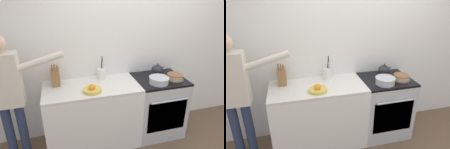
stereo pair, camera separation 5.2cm
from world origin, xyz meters
TOP-DOWN VIEW (x-y plane):
  - ground_plane at (0.00, 0.00)m, footprint 16.00×16.00m
  - wall_back at (0.00, 0.64)m, footprint 8.00×0.04m
  - counter_cabinet at (-0.66, 0.31)m, footprint 1.25×0.62m
  - stove_range at (0.31, 0.31)m, footprint 0.70×0.65m
  - layer_cake at (0.50, 0.22)m, footprint 0.26×0.26m
  - tea_kettle at (0.35, 0.44)m, footprint 0.21×0.17m
  - mixing_bowl at (0.22, 0.16)m, footprint 0.27×0.27m
  - knife_block at (-1.10, 0.48)m, footprint 0.10×0.17m
  - utensil_crock at (-0.49, 0.51)m, footprint 0.11×0.11m
  - fruit_bowl at (-0.68, 0.16)m, footprint 0.23×0.23m
  - person_baker at (-1.65, 0.30)m, footprint 0.93×0.20m

SIDE VIEW (x-z plane):
  - ground_plane at x=0.00m, z-range 0.00..0.00m
  - counter_cabinet at x=-0.66m, z-range 0.00..0.89m
  - stove_range at x=0.31m, z-range 0.00..0.90m
  - fruit_bowl at x=-0.68m, z-range 0.88..0.98m
  - layer_cake at x=0.50m, z-range 0.89..0.97m
  - mixing_bowl at x=0.22m, z-range 0.90..0.99m
  - tea_kettle at x=0.35m, z-range 0.88..1.05m
  - person_baker at x=-1.65m, z-range 0.16..1.79m
  - utensil_crock at x=-0.49m, z-range 0.80..1.15m
  - knife_block at x=-1.10m, z-range 0.85..1.16m
  - wall_back at x=0.00m, z-range 0.00..2.60m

